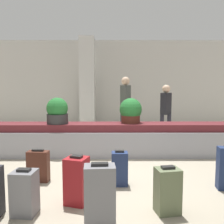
{
  "coord_description": "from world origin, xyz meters",
  "views": [
    {
      "loc": [
        -0.03,
        -3.9,
        1.51
      ],
      "look_at": [
        0.0,
        1.55,
        0.96
      ],
      "focal_mm": 40.0,
      "sensor_mm": 36.0,
      "label": 1
    }
  ],
  "objects_px": {
    "suitcase_6": "(38,166)",
    "potted_plant_0": "(131,111)",
    "suitcase_7": "(100,198)",
    "suitcase_8": "(25,192)",
    "suitcase_2": "(77,180)",
    "suitcase_5": "(167,190)",
    "suitcase_0": "(120,169)",
    "traveler_1": "(125,100)",
    "traveler_0": "(166,108)",
    "potted_plant_1": "(57,111)",
    "pillar": "(87,84)"
  },
  "relations": [
    {
      "from": "potted_plant_0",
      "to": "traveler_1",
      "type": "height_order",
      "value": "traveler_1"
    },
    {
      "from": "suitcase_7",
      "to": "suitcase_8",
      "type": "height_order",
      "value": "suitcase_7"
    },
    {
      "from": "suitcase_7",
      "to": "potted_plant_1",
      "type": "xyz_separation_m",
      "value": [
        -1.05,
        2.91,
        0.62
      ]
    },
    {
      "from": "pillar",
      "to": "suitcase_2",
      "type": "height_order",
      "value": "pillar"
    },
    {
      "from": "potted_plant_1",
      "to": "suitcase_8",
      "type": "bearing_deg",
      "value": -86.67
    },
    {
      "from": "suitcase_2",
      "to": "traveler_0",
      "type": "xyz_separation_m",
      "value": [
        1.97,
        3.75,
        0.62
      ]
    },
    {
      "from": "suitcase_5",
      "to": "traveler_1",
      "type": "xyz_separation_m",
      "value": [
        -0.23,
        4.8,
        0.83
      ]
    },
    {
      "from": "suitcase_5",
      "to": "potted_plant_0",
      "type": "distance_m",
      "value": 2.76
    },
    {
      "from": "potted_plant_0",
      "to": "potted_plant_1",
      "type": "xyz_separation_m",
      "value": [
        -1.61,
        -0.1,
        0.0
      ]
    },
    {
      "from": "suitcase_5",
      "to": "traveler_1",
      "type": "distance_m",
      "value": 4.88
    },
    {
      "from": "pillar",
      "to": "traveler_1",
      "type": "distance_m",
      "value": 1.69
    },
    {
      "from": "suitcase_0",
      "to": "potted_plant_0",
      "type": "bearing_deg",
      "value": 80.01
    },
    {
      "from": "suitcase_0",
      "to": "suitcase_8",
      "type": "height_order",
      "value": "suitcase_8"
    },
    {
      "from": "pillar",
      "to": "traveler_0",
      "type": "bearing_deg",
      "value": -37.76
    },
    {
      "from": "traveler_1",
      "to": "suitcase_6",
      "type": "bearing_deg",
      "value": 124.81
    },
    {
      "from": "suitcase_5",
      "to": "pillar",
      "type": "bearing_deg",
      "value": 93.97
    },
    {
      "from": "suitcase_0",
      "to": "potted_plant_1",
      "type": "xyz_separation_m",
      "value": [
        -1.3,
        1.71,
        0.71
      ]
    },
    {
      "from": "potted_plant_0",
      "to": "traveler_0",
      "type": "xyz_separation_m",
      "value": [
        1.08,
        1.33,
        -0.05
      ]
    },
    {
      "from": "traveler_1",
      "to": "suitcase_7",
      "type": "bearing_deg",
      "value": 141.54
    },
    {
      "from": "suitcase_8",
      "to": "traveler_1",
      "type": "bearing_deg",
      "value": 78.53
    },
    {
      "from": "potted_plant_1",
      "to": "suitcase_5",
      "type": "bearing_deg",
      "value": -54.2
    },
    {
      "from": "suitcase_5",
      "to": "suitcase_7",
      "type": "distance_m",
      "value": 0.87
    },
    {
      "from": "pillar",
      "to": "traveler_1",
      "type": "height_order",
      "value": "pillar"
    },
    {
      "from": "potted_plant_0",
      "to": "potted_plant_1",
      "type": "bearing_deg",
      "value": -176.32
    },
    {
      "from": "suitcase_5",
      "to": "suitcase_6",
      "type": "height_order",
      "value": "suitcase_5"
    },
    {
      "from": "suitcase_2",
      "to": "suitcase_7",
      "type": "height_order",
      "value": "suitcase_7"
    },
    {
      "from": "suitcase_8",
      "to": "potted_plant_0",
      "type": "height_order",
      "value": "potted_plant_0"
    },
    {
      "from": "suitcase_7",
      "to": "potted_plant_1",
      "type": "bearing_deg",
      "value": 106.04
    },
    {
      "from": "traveler_0",
      "to": "suitcase_6",
      "type": "bearing_deg",
      "value": -1.78
    },
    {
      "from": "suitcase_6",
      "to": "potted_plant_0",
      "type": "height_order",
      "value": "potted_plant_0"
    },
    {
      "from": "suitcase_6",
      "to": "suitcase_7",
      "type": "xyz_separation_m",
      "value": [
        1.04,
        -1.36,
        0.1
      ]
    },
    {
      "from": "suitcase_7",
      "to": "traveler_1",
      "type": "height_order",
      "value": "traveler_1"
    },
    {
      "from": "suitcase_5",
      "to": "suitcase_6",
      "type": "distance_m",
      "value": 2.1
    },
    {
      "from": "suitcase_5",
      "to": "potted_plant_0",
      "type": "bearing_deg",
      "value": 84.57
    },
    {
      "from": "pillar",
      "to": "suitcase_8",
      "type": "distance_m",
      "value": 5.99
    },
    {
      "from": "suitcase_5",
      "to": "suitcase_0",
      "type": "bearing_deg",
      "value": 112.21
    },
    {
      "from": "suitcase_8",
      "to": "potted_plant_1",
      "type": "height_order",
      "value": "potted_plant_1"
    },
    {
      "from": "suitcase_2",
      "to": "suitcase_6",
      "type": "xyz_separation_m",
      "value": [
        -0.72,
        0.76,
        -0.06
      ]
    },
    {
      "from": "suitcase_6",
      "to": "potted_plant_0",
      "type": "xyz_separation_m",
      "value": [
        1.6,
        1.66,
        0.72
      ]
    },
    {
      "from": "suitcase_8",
      "to": "traveler_0",
      "type": "relative_size",
      "value": 0.36
    },
    {
      "from": "traveler_1",
      "to": "potted_plant_1",
      "type": "bearing_deg",
      "value": 111.91
    },
    {
      "from": "suitcase_6",
      "to": "suitcase_0",
      "type": "bearing_deg",
      "value": -2.54
    },
    {
      "from": "potted_plant_1",
      "to": "traveler_1",
      "type": "distance_m",
      "value": 2.77
    },
    {
      "from": "pillar",
      "to": "suitcase_6",
      "type": "distance_m",
      "value": 5.0
    },
    {
      "from": "suitcase_7",
      "to": "traveler_0",
      "type": "bearing_deg",
      "value": 65.5
    },
    {
      "from": "pillar",
      "to": "suitcase_2",
      "type": "relative_size",
      "value": 5.02
    },
    {
      "from": "potted_plant_1",
      "to": "traveler_0",
      "type": "height_order",
      "value": "traveler_0"
    },
    {
      "from": "suitcase_2",
      "to": "potted_plant_1",
      "type": "height_order",
      "value": "potted_plant_1"
    },
    {
      "from": "pillar",
      "to": "suitcase_8",
      "type": "relative_size",
      "value": 5.76
    },
    {
      "from": "pillar",
      "to": "suitcase_5",
      "type": "distance_m",
      "value": 6.14
    }
  ]
}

